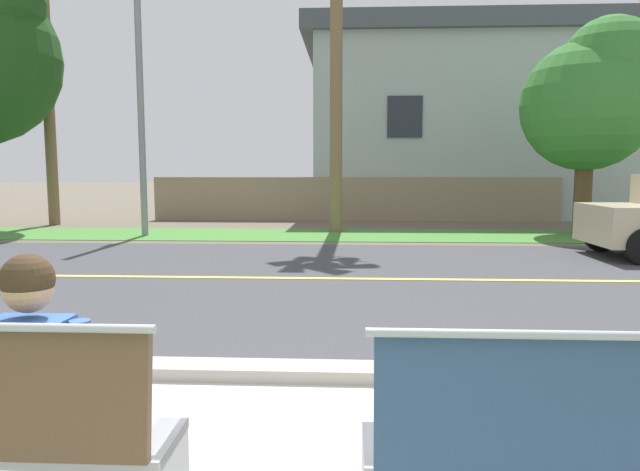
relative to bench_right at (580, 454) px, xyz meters
name	(u,v)px	position (x,y,z in m)	size (l,w,h in m)	color
ground_plane	(330,263)	(-1.29, 7.66, -0.45)	(140.00, 140.00, 0.00)	#665B4C
curb_edge	(304,372)	(-1.29, 2.01, -0.40)	(44.00, 0.30, 0.11)	#ADA89E
street_asphalt	(326,279)	(-1.29, 6.16, -0.45)	(52.00, 8.00, 0.01)	#424247
road_centre_line	(326,278)	(-1.29, 6.16, -0.44)	(48.00, 0.14, 0.01)	#E0CC4C
far_verge_grass	(336,235)	(-1.29, 12.03, -0.44)	(48.00, 2.80, 0.02)	#478438
bench_right	(580,454)	(0.00, 0.00, 0.00)	(1.76, 0.48, 1.01)	#9EA0A8
seated_person_blue	(45,376)	(-2.32, 0.17, 0.22)	(0.52, 0.68, 1.25)	#333D56
streetlamp	(143,71)	(-5.99, 11.83, 3.57)	(0.24, 2.10, 7.03)	gray
shade_tree_left	(593,96)	(5.01, 12.48, 2.98)	(3.21, 3.21, 5.29)	brown
garden_wall	(354,199)	(-0.80, 16.37, 0.25)	(13.00, 0.36, 1.40)	gray
house_across_street	(461,123)	(3.16, 19.57, 2.89)	(11.41, 6.91, 6.60)	#A3ADB2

